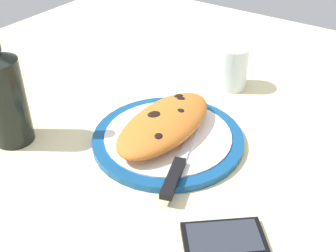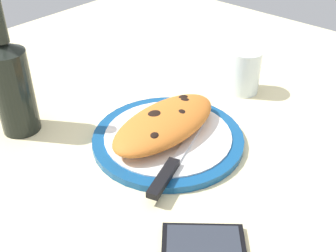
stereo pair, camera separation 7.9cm
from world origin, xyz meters
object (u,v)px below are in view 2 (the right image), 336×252
knife (171,167)px  water_glass (243,74)px  fork (142,122)px  smartphone (203,244)px  wine_bottle (12,85)px  calzone (166,122)px  plate (168,138)px

knife → water_glass: bearing=-167.7°
water_glass → fork: bearing=-13.4°
smartphone → wine_bottle: 46.29cm
calzone → fork: bearing=-83.7°
calzone → water_glass: bearing=178.8°
plate → calzone: 3.31cm
knife → water_glass: 34.11cm
calzone → knife: (7.52, 7.78, -1.83)cm
plate → water_glass: 26.33cm
fork → water_glass: 27.23cm
fork → water_glass: size_ratio=1.72×
knife → smartphone: knife is taller
plate → water_glass: water_glass is taller
plate → water_glass: bearing=-179.4°
calzone → knife: bearing=45.9°
plate → smartphone: 25.60cm
fork → knife: size_ratio=0.75×
calzone → water_glass: size_ratio=2.50×
calzone → plate: bearing=66.0°
smartphone → wine_bottle: wine_bottle is taller
smartphone → knife: bearing=-122.1°
knife → smartphone: (8.37, 13.35, -1.62)cm
plate → wine_bottle: bearing=-57.4°
calzone → knife: 10.97cm
fork → water_glass: bearing=166.6°
smartphone → water_glass: 46.61cm
calzone → smartphone: (15.90, 21.12, -3.44)cm
smartphone → calzone: bearing=-127.0°
water_glass → wine_bottle: 49.13cm
water_glass → knife: bearing=12.3°
smartphone → wine_bottle: (0.42, -45.30, 9.50)cm
plate → wine_bottle: 31.05cm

